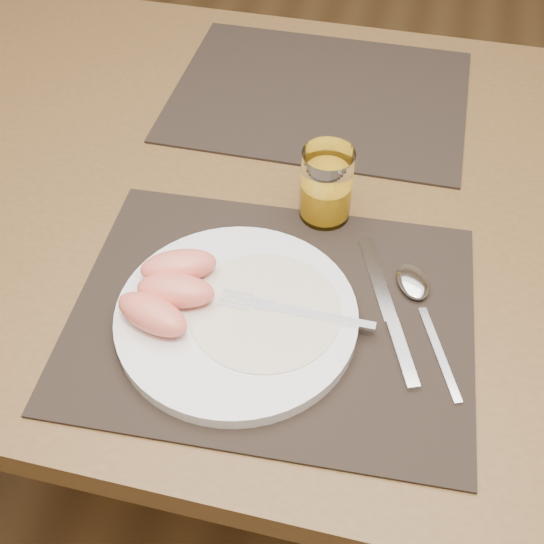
{
  "coord_description": "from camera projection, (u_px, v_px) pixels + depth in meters",
  "views": [
    {
      "loc": [
        0.11,
        -0.69,
        1.36
      ],
      "look_at": [
        -0.01,
        -0.17,
        0.77
      ],
      "focal_mm": 45.0,
      "sensor_mm": 36.0,
      "label": 1
    }
  ],
  "objects": [
    {
      "name": "juice_glass",
      "position": [
        326.0,
        188.0,
        0.85
      ],
      "size": [
        0.06,
        0.06,
        0.1
      ],
      "color": "white",
      "rests_on": "placemat_near"
    },
    {
      "name": "table",
      "position": [
        307.0,
        234.0,
        0.98
      ],
      "size": [
        1.4,
        0.9,
        0.75
      ],
      "color": "brown",
      "rests_on": "ground"
    },
    {
      "name": "fork",
      "position": [
        283.0,
        309.0,
        0.75
      ],
      "size": [
        0.17,
        0.02,
        0.0
      ],
      "color": "silver",
      "rests_on": "plate"
    },
    {
      "name": "ground",
      "position": [
        295.0,
        451.0,
        1.48
      ],
      "size": [
        5.0,
        5.0,
        0.0
      ],
      "primitive_type": "plane",
      "color": "brown",
      "rests_on": "ground"
    },
    {
      "name": "spoon",
      "position": [
        417.0,
        292.0,
        0.79
      ],
      "size": [
        0.09,
        0.19,
        0.01
      ],
      "color": "silver",
      "rests_on": "placemat_near"
    },
    {
      "name": "placemat_near",
      "position": [
        272.0,
        314.0,
        0.77
      ],
      "size": [
        0.47,
        0.37,
        0.0
      ],
      "primitive_type": "cube",
      "rotation": [
        0.0,
        0.0,
        0.06
      ],
      "color": "black",
      "rests_on": "table"
    },
    {
      "name": "plate",
      "position": [
        237.0,
        317.0,
        0.76
      ],
      "size": [
        0.27,
        0.27,
        0.02
      ],
      "primitive_type": "cylinder",
      "color": "white",
      "rests_on": "placemat_near"
    },
    {
      "name": "grapefruit_wedges",
      "position": [
        169.0,
        290.0,
        0.75
      ],
      "size": [
        0.11,
        0.14,
        0.03
      ],
      "color": "#F07A62",
      "rests_on": "plate"
    },
    {
      "name": "plate_dressing",
      "position": [
        265.0,
        310.0,
        0.75
      ],
      "size": [
        0.17,
        0.17,
        0.0
      ],
      "color": "white",
      "rests_on": "plate"
    },
    {
      "name": "placemat_far",
      "position": [
        320.0,
        95.0,
        1.06
      ],
      "size": [
        0.45,
        0.35,
        0.0
      ],
      "primitive_type": "cube",
      "rotation": [
        0.0,
        0.0,
        0.01
      ],
      "color": "black",
      "rests_on": "table"
    },
    {
      "name": "knife",
      "position": [
        391.0,
        320.0,
        0.76
      ],
      "size": [
        0.09,
        0.21,
        0.01
      ],
      "color": "silver",
      "rests_on": "placemat_near"
    }
  ]
}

